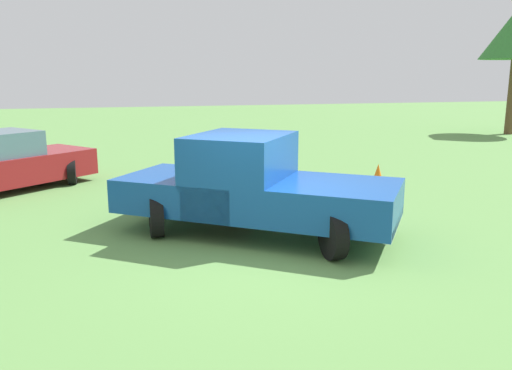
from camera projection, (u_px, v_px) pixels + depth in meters
ground_plane at (258, 248)px, 8.51m from camera, size 80.00×80.00×0.00m
pickup_truck at (249, 183)px, 9.15m from camera, size 4.44×5.11×1.79m
sedan_far at (1, 164)px, 12.60m from camera, size 4.09×4.39×1.47m
traffic_cone at (378, 174)px, 13.38m from camera, size 0.32×0.32×0.55m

